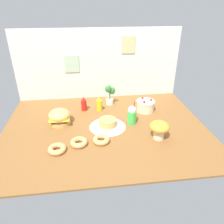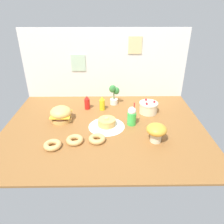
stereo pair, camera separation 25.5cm
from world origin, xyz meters
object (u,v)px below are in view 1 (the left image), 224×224
object	(u,v)px
burger	(60,117)
cream_soda_cup	(132,115)
potted_plant	(110,94)
mustard_bottle	(99,104)
donut_vanilla	(101,140)
ketchup_bottle	(84,104)
donut_chocolate	(79,142)
layer_cake	(145,106)
donut_pink_glaze	(57,149)
pancake_stack	(108,123)
mushroom_stool	(159,128)

from	to	relation	value
burger	cream_soda_cup	bearing A→B (deg)	-7.16
potted_plant	cream_soda_cup	bearing A→B (deg)	-70.62
mustard_bottle	donut_vanilla	size ratio (longest dim) A/B	1.08
ketchup_bottle	donut_chocolate	xyz separation A→B (m)	(-0.06, -0.78, -0.06)
layer_cake	mustard_bottle	distance (m)	0.62
donut_chocolate	donut_vanilla	distance (m)	0.23
donut_pink_glaze	potted_plant	distance (m)	1.21
ketchup_bottle	burger	bearing A→B (deg)	-132.80
cream_soda_cup	pancake_stack	bearing A→B (deg)	-171.17
layer_cake	cream_soda_cup	size ratio (longest dim) A/B	0.83
cream_soda_cup	donut_chocolate	bearing A→B (deg)	-150.44
layer_cake	potted_plant	bearing A→B (deg)	148.84
layer_cake	potted_plant	size ratio (longest dim) A/B	0.82
layer_cake	donut_chocolate	xyz separation A→B (m)	(-0.88, -0.66, -0.05)
ketchup_bottle	mustard_bottle	distance (m)	0.21
layer_cake	ketchup_bottle	distance (m)	0.83
donut_vanilla	mustard_bottle	bearing A→B (deg)	87.26
pancake_stack	layer_cake	bearing A→B (deg)	32.29
ketchup_bottle	mustard_bottle	size ratio (longest dim) A/B	1.00
cream_soda_cup	donut_chocolate	world-z (taller)	cream_soda_cup
donut_pink_glaze	mushroom_stool	size ratio (longest dim) A/B	0.85
burger	cream_soda_cup	xyz separation A→B (m)	(0.86, -0.11, 0.03)
burger	pancake_stack	bearing A→B (deg)	-15.35
cream_soda_cup	potted_plant	size ratio (longest dim) A/B	0.98
ketchup_bottle	potted_plant	world-z (taller)	potted_plant
layer_cake	donut_vanilla	xyz separation A→B (m)	(-0.65, -0.64, -0.05)
ketchup_bottle	donut_vanilla	world-z (taller)	ketchup_bottle
donut_pink_glaze	donut_vanilla	world-z (taller)	same
pancake_stack	mushroom_stool	distance (m)	0.61
layer_cake	donut_chocolate	distance (m)	1.10
pancake_stack	potted_plant	size ratio (longest dim) A/B	1.11
donut_pink_glaze	potted_plant	world-z (taller)	potted_plant
pancake_stack	donut_chocolate	xyz separation A→B (m)	(-0.33, -0.31, -0.02)
pancake_stack	donut_vanilla	bearing A→B (deg)	-108.76
mustard_bottle	pancake_stack	bearing A→B (deg)	-81.60
mustard_bottle	donut_pink_glaze	xyz separation A→B (m)	(-0.48, -0.83, -0.06)
ketchup_bottle	layer_cake	bearing A→B (deg)	-8.64
donut_chocolate	cream_soda_cup	bearing A→B (deg)	29.56
burger	mustard_bottle	distance (m)	0.57
potted_plant	layer_cake	bearing A→B (deg)	-31.16
layer_cake	cream_soda_cup	bearing A→B (deg)	-129.73
donut_chocolate	potted_plant	size ratio (longest dim) A/B	0.61
pancake_stack	donut_pink_glaze	size ratio (longest dim) A/B	1.83
cream_soda_cup	potted_plant	distance (m)	0.61
ketchup_bottle	donut_pink_glaze	distance (m)	0.91
burger	potted_plant	distance (m)	0.81
layer_cake	cream_soda_cup	distance (m)	0.39
mustard_bottle	potted_plant	distance (m)	0.25
ketchup_bottle	donut_chocolate	size ratio (longest dim) A/B	1.08
mustard_bottle	donut_vanilla	distance (m)	0.73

